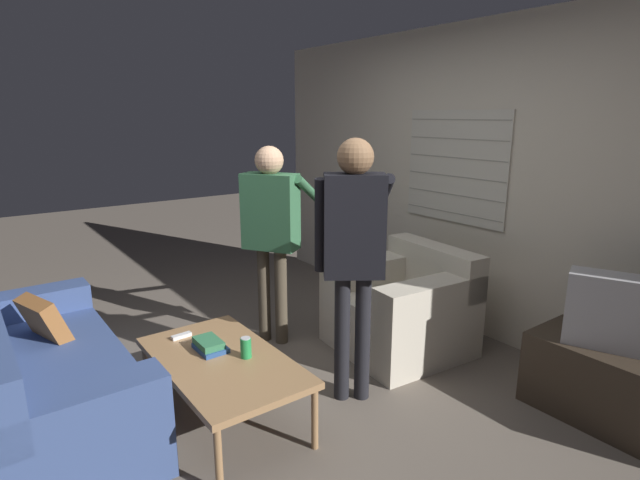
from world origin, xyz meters
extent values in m
plane|color=#665B51|center=(0.00, 0.00, 0.00)|extent=(16.00, 16.00, 0.00)
cube|color=beige|center=(0.00, 2.03, 1.27)|extent=(5.20, 0.06, 2.55)
cube|color=beige|center=(-0.15, 1.99, 1.39)|extent=(1.03, 0.02, 0.94)
cube|color=gray|center=(-0.15, 1.98, 1.00)|extent=(1.01, 0.00, 0.01)
cube|color=gray|center=(-0.15, 1.98, 1.16)|extent=(1.01, 0.00, 0.01)
cube|color=gray|center=(-0.15, 1.98, 1.31)|extent=(1.01, 0.00, 0.01)
cube|color=gray|center=(-0.15, 1.98, 1.47)|extent=(1.01, 0.00, 0.01)
cube|color=gray|center=(-0.15, 1.98, 1.63)|extent=(1.01, 0.00, 0.01)
cube|color=gray|center=(-0.15, 1.98, 1.78)|extent=(1.01, 0.00, 0.01)
cube|color=#384C7F|center=(-0.58, -1.14, 0.20)|extent=(1.91, 0.82, 0.40)
cube|color=#384C7F|center=(-1.41, -1.14, 0.49)|extent=(0.24, 0.81, 0.18)
cube|color=#384C7F|center=(0.25, -1.13, 0.49)|extent=(0.24, 0.81, 0.18)
cube|color=#935B2D|center=(-0.91, -1.10, 0.50)|extent=(0.41, 0.32, 0.37)
cube|color=beige|center=(-0.01, 1.23, 0.23)|extent=(1.01, 0.98, 0.46)
cube|color=beige|center=(0.02, 1.58, 0.63)|extent=(0.95, 0.28, 0.35)
cube|color=beige|center=(0.34, 1.20, 0.56)|extent=(0.32, 0.92, 0.21)
cube|color=beige|center=(-0.35, 1.26, 0.56)|extent=(0.32, 0.92, 0.21)
cube|color=#9E754C|center=(0.06, -0.32, 0.39)|extent=(1.16, 0.66, 0.04)
cylinder|color=#9E754C|center=(-0.48, -0.03, 0.19)|extent=(0.04, 0.04, 0.37)
cylinder|color=#9E754C|center=(0.60, -0.03, 0.19)|extent=(0.04, 0.04, 0.37)
cylinder|color=#9E754C|center=(-0.48, -0.61, 0.19)|extent=(0.04, 0.04, 0.37)
cylinder|color=#9E754C|center=(0.60, -0.61, 0.19)|extent=(0.04, 0.04, 0.37)
cube|color=#33281E|center=(1.46, 1.58, 0.24)|extent=(0.94, 0.49, 0.48)
cube|color=#B2B2B7|center=(1.46, 1.58, 0.70)|extent=(0.64, 0.42, 0.44)
cube|color=black|center=(1.42, 1.68, 0.70)|extent=(0.49, 0.21, 0.36)
cylinder|color=#4C4233|center=(-0.78, 0.46, 0.40)|extent=(0.10, 0.10, 0.79)
cylinder|color=#4C4233|center=(-0.65, 0.54, 0.40)|extent=(0.10, 0.10, 0.79)
cube|color=#336642|center=(-0.72, 0.50, 1.09)|extent=(0.47, 0.40, 0.59)
sphere|color=tan|center=(-0.72, 0.50, 1.49)|extent=(0.22, 0.22, 0.22)
cylinder|color=#336642|center=(-0.94, 0.41, 1.08)|extent=(0.14, 0.17, 0.57)
cylinder|color=#336642|center=(-0.66, 0.84, 1.23)|extent=(0.35, 0.49, 0.32)
cube|color=white|center=(-0.79, 1.05, 1.09)|extent=(0.08, 0.09, 0.13)
cylinder|color=black|center=(0.28, 0.42, 0.42)|extent=(0.10, 0.10, 0.85)
cylinder|color=black|center=(0.36, 0.53, 0.42)|extent=(0.10, 0.10, 0.85)
cube|color=black|center=(0.32, 0.48, 1.17)|extent=(0.38, 0.42, 0.64)
sphere|color=#846042|center=(0.32, 0.48, 1.58)|extent=(0.22, 0.22, 0.22)
cylinder|color=black|center=(0.16, 0.33, 1.16)|extent=(0.17, 0.15, 0.61)
cylinder|color=black|center=(0.23, 0.80, 1.30)|extent=(0.49, 0.38, 0.37)
cube|color=black|center=(0.01, 0.94, 1.15)|extent=(0.09, 0.08, 0.12)
cube|color=#284C89|center=(-0.08, -0.32, 0.43)|extent=(0.22, 0.16, 0.03)
cube|color=#33754C|center=(-0.09, -0.33, 0.46)|extent=(0.21, 0.13, 0.04)
cylinder|color=#238E47|center=(0.13, -0.19, 0.48)|extent=(0.07, 0.07, 0.12)
cylinder|color=silver|center=(0.13, -0.19, 0.54)|extent=(0.06, 0.06, 0.00)
cube|color=white|center=(-0.36, -0.40, 0.43)|extent=(0.05, 0.13, 0.02)
camera|label=1|loc=(2.58, -1.45, 1.83)|focal=28.00mm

